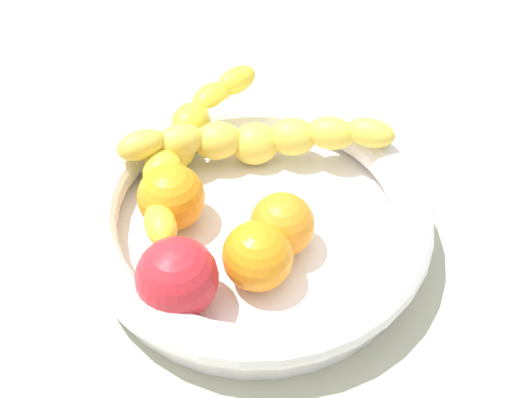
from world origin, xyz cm
name	(u,v)px	position (x,y,z in cm)	size (l,w,h in cm)	color
kitchen_counter	(256,250)	(0.00, 0.00, 1.50)	(120.00, 120.00, 3.00)	#ADAE91
fruit_bowl	(256,218)	(0.00, 0.00, 5.85)	(30.24, 30.24, 5.50)	white
banana_draped_left	(183,146)	(5.82, -8.04, 7.82)	(12.56, 23.85, 4.56)	yellow
banana_draped_right	(255,139)	(-0.84, -7.45, 8.41)	(25.71, 6.87, 5.82)	yellow
orange_front	(171,197)	(7.12, -1.17, 8.13)	(5.81, 5.81, 5.81)	orange
orange_mid_left	(282,225)	(-1.81, 2.87, 7.93)	(5.39, 5.39, 5.39)	orange
orange_mid_right	(258,256)	(0.59, 6.00, 8.07)	(5.67, 5.67, 5.67)	orange
tomato_red	(177,278)	(6.91, 7.69, 8.41)	(6.36, 6.36, 6.36)	red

